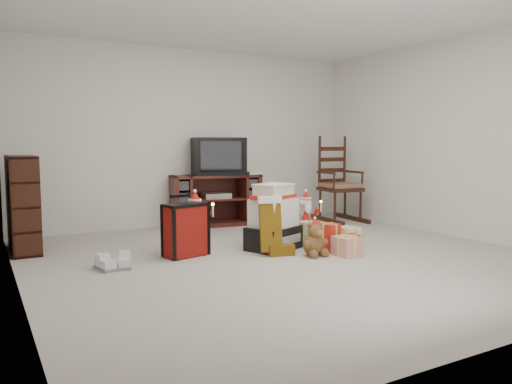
% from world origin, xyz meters
% --- Properties ---
extents(room, '(5.01, 5.01, 2.51)m').
position_xyz_m(room, '(0.00, 0.00, 1.25)').
color(room, '#B7B2A7').
rests_on(room, ground).
extents(tv_stand, '(1.32, 0.61, 0.73)m').
position_xyz_m(tv_stand, '(0.23, 2.24, 0.36)').
color(tv_stand, '#4C1B15').
rests_on(tv_stand, floor).
extents(bookshelf, '(0.28, 0.85, 1.04)m').
position_xyz_m(bookshelf, '(-2.33, 1.70, 0.50)').
color(bookshelf, '#341A0E').
rests_on(bookshelf, floor).
extents(rocking_chair, '(0.62, 0.93, 1.34)m').
position_xyz_m(rocking_chair, '(2.04, 1.74, 0.46)').
color(rocking_chair, '#341A0E').
rests_on(rocking_chair, floor).
extents(gift_pile, '(0.68, 0.60, 0.71)m').
position_xyz_m(gift_pile, '(0.10, 0.44, 0.31)').
color(gift_pile, black).
rests_on(gift_pile, floor).
extents(red_suitcase, '(0.47, 0.31, 0.65)m').
position_xyz_m(red_suitcase, '(-0.89, 0.58, 0.28)').
color(red_suitcase, maroon).
rests_on(red_suitcase, floor).
extents(stocking, '(0.32, 0.19, 0.63)m').
position_xyz_m(stocking, '(-0.09, 0.19, 0.32)').
color(stocking, '#106E0C').
rests_on(stocking, floor).
extents(teddy_bear, '(0.24, 0.21, 0.35)m').
position_xyz_m(teddy_bear, '(0.29, -0.05, 0.16)').
color(teddy_bear, brown).
rests_on(teddy_bear, floor).
extents(santa_figurine, '(0.29, 0.28, 0.60)m').
position_xyz_m(santa_figurine, '(0.72, 0.71, 0.23)').
color(santa_figurine, '#AC1912').
rests_on(santa_figurine, floor).
extents(mrs_claus_figurine, '(0.32, 0.30, 0.66)m').
position_xyz_m(mrs_claus_figurine, '(-0.69, 0.79, 0.25)').
color(mrs_claus_figurine, '#AC1912').
rests_on(mrs_claus_figurine, floor).
extents(sneaker_pair, '(0.36, 0.30, 0.10)m').
position_xyz_m(sneaker_pair, '(-1.66, 0.43, 0.05)').
color(sneaker_pair, silver).
rests_on(sneaker_pair, floor).
extents(gift_cluster, '(0.67, 0.98, 0.23)m').
position_xyz_m(gift_cluster, '(0.76, 0.22, 0.11)').
color(gift_cluster, red).
rests_on(gift_cluster, floor).
extents(crt_television, '(0.81, 0.65, 0.53)m').
position_xyz_m(crt_television, '(0.27, 2.25, 0.99)').
color(crt_television, black).
rests_on(crt_television, tv_stand).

